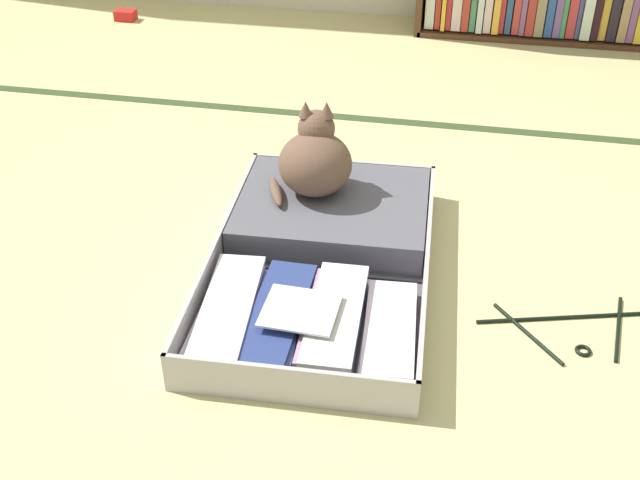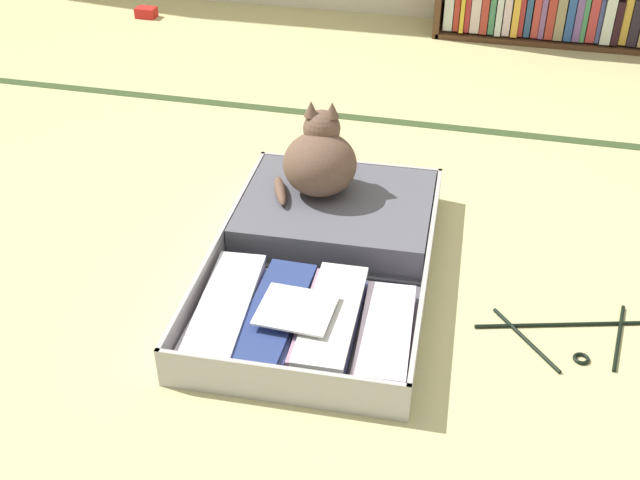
{
  "view_description": "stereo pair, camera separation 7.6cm",
  "coord_description": "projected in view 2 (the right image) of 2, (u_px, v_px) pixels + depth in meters",
  "views": [
    {
      "loc": [
        0.19,
        -1.57,
        1.35
      ],
      "look_at": [
        -0.13,
        0.13,
        0.15
      ],
      "focal_mm": 44.15,
      "sensor_mm": 36.0,
      "label": 1
    },
    {
      "loc": [
        0.27,
        -1.55,
        1.35
      ],
      "look_at": [
        -0.13,
        0.13,
        0.15
      ],
      "focal_mm": 44.15,
      "sensor_mm": 36.0,
      "label": 2
    }
  ],
  "objects": [
    {
      "name": "ground_plane",
      "position": [
        357.0,
        322.0,
        2.06
      ],
      "size": [
        10.0,
        10.0,
        0.0
      ],
      "primitive_type": "plane",
      "color": "#CAC384"
    },
    {
      "name": "tatami_border",
      "position": [
        417.0,
        124.0,
        3.01
      ],
      "size": [
        4.8,
        0.05,
        0.0
      ],
      "color": "#354926",
      "rests_on": "ground_plane"
    },
    {
      "name": "open_suitcase",
      "position": [
        324.0,
        251.0,
        2.24
      ],
      "size": [
        0.63,
        1.0,
        0.11
      ],
      "color": "#B5B1B3",
      "rests_on": "ground_plane"
    },
    {
      "name": "black_cat",
      "position": [
        320.0,
        160.0,
        2.34
      ],
      "size": [
        0.28,
        0.25,
        0.28
      ],
      "color": "brown",
      "rests_on": "open_suitcase"
    },
    {
      "name": "clothes_hanger",
      "position": [
        571.0,
        335.0,
        2.01
      ],
      "size": [
        0.47,
        0.3,
        0.01
      ],
      "color": "black",
      "rests_on": "ground_plane"
    },
    {
      "name": "small_red_pouch",
      "position": [
        146.0,
        12.0,
        3.99
      ],
      "size": [
        0.1,
        0.07,
        0.05
      ],
      "color": "red",
      "rests_on": "ground_plane"
    }
  ]
}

